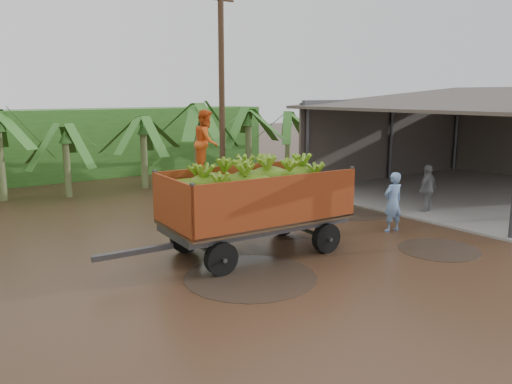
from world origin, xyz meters
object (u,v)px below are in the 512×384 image
at_px(man_blue, 393,202).
at_px(utility_pole, 222,93).
at_px(banana_trailer, 255,199).
at_px(man_grey, 428,189).

distance_m(man_blue, utility_pole, 8.47).
distance_m(banana_trailer, man_blue, 4.99).
distance_m(banana_trailer, man_grey, 7.99).
xyz_separation_m(banana_trailer, utility_pole, (3.18, 6.77, 2.88)).
bearing_deg(man_grey, utility_pole, -62.11).
bearing_deg(utility_pole, banana_trailer, -115.14).
bearing_deg(utility_pole, man_grey, -54.24).
bearing_deg(banana_trailer, man_grey, 4.27).
xyz_separation_m(man_blue, utility_pole, (-1.72, 7.55, 3.43)).
bearing_deg(man_grey, banana_trailer, -7.01).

